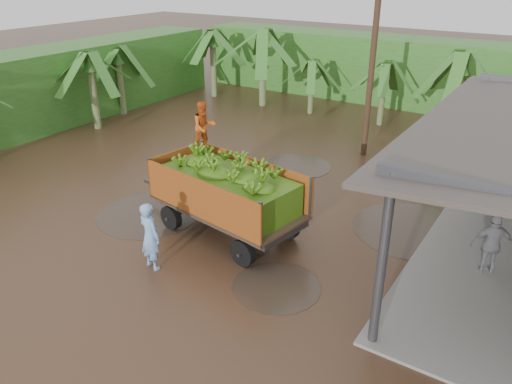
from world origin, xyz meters
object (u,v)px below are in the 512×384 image
banana_trailer (227,191)px  man_grey (492,245)px  utility_pole (373,58)px  man_blue (150,236)px

banana_trailer → man_grey: banana_trailer is taller
banana_trailer → utility_pole: size_ratio=0.81×
man_grey → utility_pole: size_ratio=0.22×
man_blue → man_grey: bearing=-137.7°
banana_trailer → man_grey: size_ratio=3.62×
man_grey → banana_trailer: bearing=-11.9°
utility_pole → man_blue: bearing=-97.7°
banana_trailer → man_blue: 2.70m
man_blue → utility_pole: (1.50, 11.11, 3.07)m
man_grey → utility_pole: bearing=-74.9°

